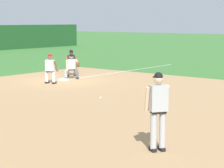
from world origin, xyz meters
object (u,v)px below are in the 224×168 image
baseball (100,98)px  pitcher (158,106)px  first_baseman (72,65)px  baserunner (50,67)px  umpire (71,62)px  first_base_bag (63,80)px

baseball → pitcher: pitcher is taller
pitcher → first_baseman: bearing=52.7°
first_baseman → pitcher: bearing=-127.3°
pitcher → baserunner: size_ratio=1.27×
first_baseman → baserunner: baserunner is taller
umpire → first_base_bag: bearing=-148.9°
first_base_bag → baserunner: (-1.20, -0.31, 0.75)m
first_base_bag → baserunner: baserunner is taller
baseball → baserunner: (1.66, 4.60, 0.76)m
umpire → baserunner: bearing=-155.6°
first_base_bag → pitcher: size_ratio=0.20×
first_baseman → baserunner: (-1.83, -0.31, 0.06)m
first_base_bag → baseball: size_ratio=5.14×
pitcher → baserunner: bearing=58.9°
umpire → pitcher: bearing=-127.9°
first_base_bag → umpire: umpire is taller
pitcher → umpire: bearing=52.1°
pitcher → baserunner: 11.82m
baseball → pitcher: 7.16m
pitcher → umpire: 14.42m
baseball → first_baseman: (3.50, 4.90, 0.69)m
first_base_bag → pitcher: pitcher is taller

